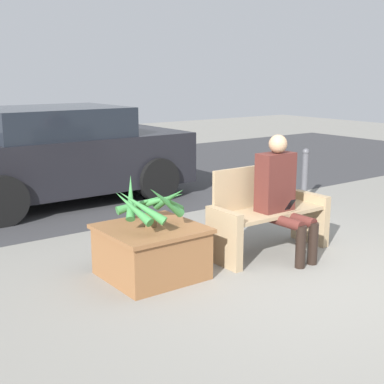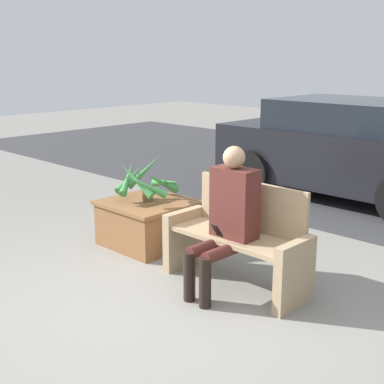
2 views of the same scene
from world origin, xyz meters
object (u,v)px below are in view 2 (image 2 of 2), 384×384
bench (238,240)px  planter_box (148,221)px  person_seated (228,213)px  parked_car (351,149)px  potted_plant (147,181)px

bench → planter_box: bench is taller
person_seated → parked_car: bearing=102.8°
bench → person_seated: person_seated is taller
potted_plant → person_seated: bearing=-12.1°
bench → person_seated: bearing=-82.9°
person_seated → planter_box: person_seated is taller
parked_car → planter_box: bearing=-99.1°
bench → parked_car: parked_car is taller
planter_box → parked_car: bearing=80.9°
potted_plant → parked_car: size_ratio=0.19×
bench → person_seated: size_ratio=1.06×
person_seated → bench: bearing=97.1°
planter_box → potted_plant: (0.01, -0.01, 0.47)m
bench → person_seated: 0.34m
potted_plant → parked_car: (0.56, 3.53, -0.01)m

